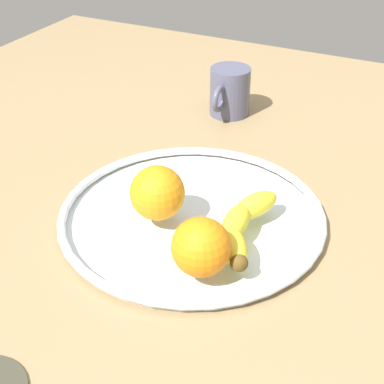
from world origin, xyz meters
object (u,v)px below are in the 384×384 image
(fruit_bowl, at_px, (192,215))
(banana, at_px, (242,225))
(orange_front_right, at_px, (201,247))
(orange_front_left, at_px, (157,193))
(ambient_mug, at_px, (229,92))

(fruit_bowl, height_order, banana, banana)
(fruit_bowl, bearing_deg, banana, 75.00)
(fruit_bowl, bearing_deg, orange_front_right, 30.95)
(orange_front_left, relative_size, ambient_mug, 0.67)
(orange_front_right, bearing_deg, orange_front_left, -127.12)
(fruit_bowl, relative_size, orange_front_right, 5.17)
(orange_front_left, height_order, ambient_mug, orange_front_left)
(orange_front_left, relative_size, orange_front_right, 1.04)
(orange_front_right, xyz_separation_m, ambient_mug, (-0.45, -0.16, -0.01))
(orange_front_left, distance_m, ambient_mug, 0.38)
(fruit_bowl, xyz_separation_m, orange_front_left, (0.03, -0.04, 0.05))
(banana, height_order, orange_front_right, orange_front_right)
(orange_front_left, distance_m, orange_front_right, 0.13)
(orange_front_right, relative_size, ambient_mug, 0.64)
(banana, distance_m, orange_front_right, 0.09)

